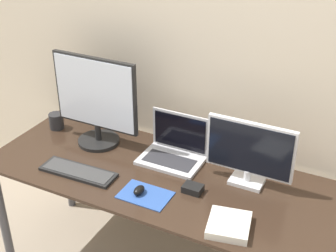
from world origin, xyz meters
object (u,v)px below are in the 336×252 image
object	(u,v)px
monitor_left	(96,101)
keyboard	(78,172)
monitor_right	(250,152)
book	(229,225)
power_brick	(193,188)
mug	(56,121)
mouse	(139,190)
laptop	(175,148)

from	to	relation	value
monitor_left	keyboard	distance (m)	0.41
monitor_right	book	distance (m)	0.40
book	power_brick	bearing A→B (deg)	145.29
monitor_right	book	size ratio (longest dim) A/B	1.94
mug	power_brick	bearing A→B (deg)	-12.04
monitor_right	mouse	world-z (taller)	monitor_right
mug	laptop	bearing A→B (deg)	1.58
keyboard	laptop	bearing A→B (deg)	43.23
laptop	book	distance (m)	0.62
laptop	keyboard	distance (m)	0.52
monitor_left	mug	xyz separation A→B (m)	(-0.32, 0.02, -0.21)
monitor_right	laptop	distance (m)	0.44
monitor_left	book	world-z (taller)	monitor_left
power_brick	mug	bearing A→B (deg)	167.96
book	mug	size ratio (longest dim) A/B	2.35
monitor_right	mouse	distance (m)	0.56
monitor_left	monitor_right	world-z (taller)	monitor_left
laptop	book	size ratio (longest dim) A/B	1.48
monitor_left	mug	bearing A→B (deg)	175.75
mouse	monitor_left	bearing A→B (deg)	144.34
keyboard	power_brick	bearing A→B (deg)	11.73
monitor_right	laptop	size ratio (longest dim) A/B	1.31
mouse	book	size ratio (longest dim) A/B	0.33
monitor_left	monitor_right	xyz separation A→B (m)	(0.89, 0.00, -0.08)
monitor_left	monitor_right	distance (m)	0.89
monitor_left	power_brick	bearing A→B (deg)	-15.60
mouse	power_brick	size ratio (longest dim) A/B	0.78
monitor_left	book	xyz separation A→B (m)	(0.92, -0.36, -0.24)
laptop	mouse	size ratio (longest dim) A/B	4.52
laptop	mug	size ratio (longest dim) A/B	3.49
keyboard	book	world-z (taller)	book
book	mug	xyz separation A→B (m)	(-1.24, 0.38, 0.03)
monitor_right	power_brick	world-z (taller)	monitor_right
monitor_left	mug	size ratio (longest dim) A/B	5.40
monitor_left	power_brick	distance (m)	0.74
book	laptop	bearing A→B (deg)	138.65
laptop	power_brick	bearing A→B (deg)	-47.75
mouse	book	world-z (taller)	mouse
laptop	monitor_right	bearing A→B (deg)	-6.08
monitor_right	mug	distance (m)	1.21
mug	monitor_left	bearing A→B (deg)	-4.25
laptop	mouse	distance (m)	0.37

